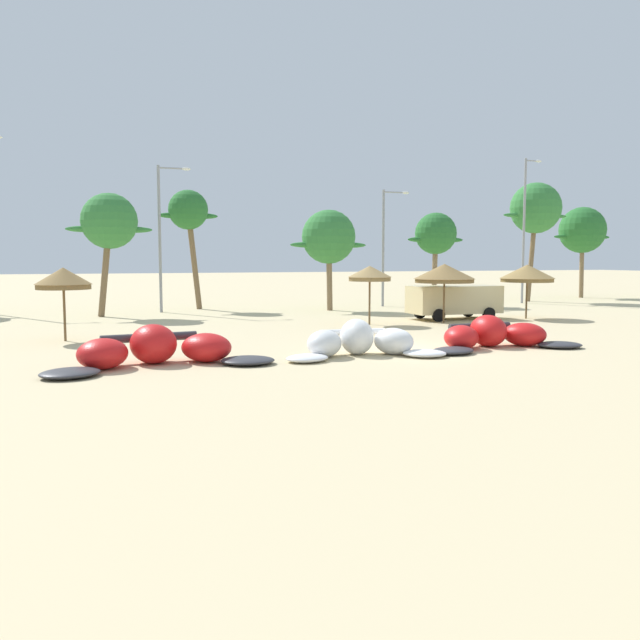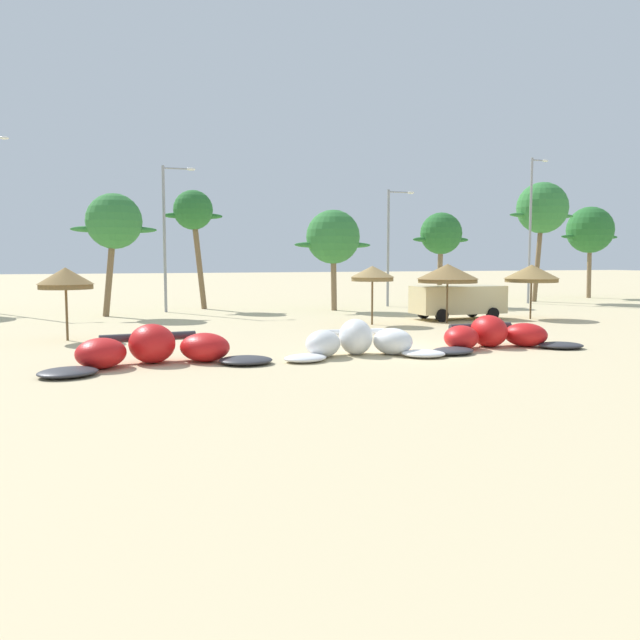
% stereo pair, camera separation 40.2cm
% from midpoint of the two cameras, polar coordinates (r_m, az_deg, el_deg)
% --- Properties ---
extents(ground_plane, '(260.00, 260.00, 0.00)m').
position_cam_midpoint_polar(ground_plane, '(24.58, 7.67, -2.51)').
color(ground_plane, beige).
extents(kite_far_left, '(7.35, 3.69, 1.26)m').
position_cam_midpoint_polar(kite_far_left, '(21.36, -14.50, -2.51)').
color(kite_far_left, '#333338').
rests_on(kite_far_left, ground).
extents(kite_left, '(5.86, 2.94, 1.25)m').
position_cam_midpoint_polar(kite_left, '(22.69, 2.91, -1.91)').
color(kite_left, white).
rests_on(kite_left, ground).
extents(kite_left_of_center, '(6.54, 2.99, 1.20)m').
position_cam_midpoint_polar(kite_left_of_center, '(25.53, 14.30, -1.29)').
color(kite_left_of_center, '#333338').
rests_on(kite_left_of_center, ground).
extents(beach_umbrella_near_van, '(2.24, 2.24, 2.98)m').
position_cam_midpoint_polar(beach_umbrella_near_van, '(28.55, -21.68, 3.36)').
color(beach_umbrella_near_van, brown).
rests_on(beach_umbrella_near_van, ground).
extents(beach_umbrella_middle, '(2.22, 2.22, 2.97)m').
position_cam_midpoint_polar(beach_umbrella_middle, '(33.26, 3.97, 4.03)').
color(beach_umbrella_middle, brown).
rests_on(beach_umbrella_middle, ground).
extents(beach_umbrella_near_palms, '(3.19, 3.19, 3.06)m').
position_cam_midpoint_polar(beach_umbrella_near_palms, '(34.77, 10.37, 4.00)').
color(beach_umbrella_near_palms, brown).
rests_on(beach_umbrella_near_palms, ground).
extents(beach_umbrella_outermost, '(3.00, 3.00, 3.00)m').
position_cam_midpoint_polar(beach_umbrella_outermost, '(38.23, 17.18, 3.88)').
color(beach_umbrella_outermost, brown).
rests_on(beach_umbrella_outermost, ground).
extents(parked_van, '(5.01, 2.34, 1.84)m').
position_cam_midpoint_polar(parked_van, '(36.92, 11.06, 1.76)').
color(parked_van, beige).
rests_on(parked_van, ground).
extents(palm_left, '(4.76, 3.17, 7.05)m').
position_cam_midpoint_polar(palm_left, '(39.82, -18.03, 8.04)').
color(palm_left, brown).
rests_on(palm_left, ground).
extents(palm_left_of_gap, '(3.86, 2.57, 7.76)m').
position_cam_midpoint_polar(palm_left_of_gap, '(44.19, -11.56, 9.11)').
color(palm_left_of_gap, brown).
rests_on(palm_left_of_gap, ground).
extents(palm_center_left, '(5.16, 3.44, 6.43)m').
position_cam_midpoint_polar(palm_center_left, '(42.33, 0.48, 7.14)').
color(palm_center_left, '#7F6647').
rests_on(palm_center_left, ground).
extents(palm_center_right, '(4.40, 2.94, 6.56)m').
position_cam_midpoint_polar(palm_center_right, '(47.68, 9.73, 7.29)').
color(palm_center_right, '#7F6647').
rests_on(palm_center_right, ground).
extents(palm_right_of_gap, '(5.85, 3.90, 9.15)m').
position_cam_midpoint_polar(palm_right_of_gap, '(54.09, 17.93, 9.12)').
color(palm_right_of_gap, brown).
rests_on(palm_right_of_gap, ground).
extents(palm_right, '(5.81, 3.88, 7.66)m').
position_cam_midpoint_polar(palm_right, '(60.36, 21.54, 7.20)').
color(palm_right, '#7F6647').
rests_on(palm_right, ground).
extents(lamppost_west_center, '(2.06, 0.24, 8.99)m').
position_cam_midpoint_polar(lamppost_west_center, '(42.06, -13.72, 7.55)').
color(lamppost_west_center, gray).
rests_on(lamppost_west_center, ground).
extents(lamppost_east_center, '(2.06, 0.24, 8.05)m').
position_cam_midpoint_polar(lamppost_east_center, '(46.26, 5.45, 6.87)').
color(lamppost_east_center, gray).
rests_on(lamppost_east_center, ground).
extents(lamppost_east, '(1.49, 0.24, 10.65)m').
position_cam_midpoint_polar(lamppost_east, '(51.53, 17.08, 7.90)').
color(lamppost_east, gray).
rests_on(lamppost_east, ground).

